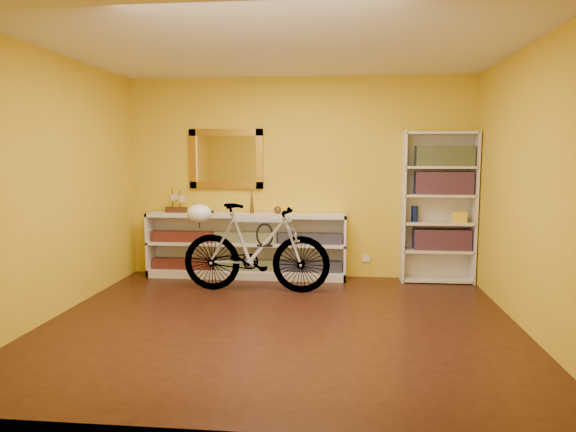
# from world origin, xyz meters

# --- Properties ---
(floor) EXTENTS (4.50, 4.00, 0.01)m
(floor) POSITION_xyz_m (0.00, 0.00, -0.01)
(floor) COLOR black
(floor) RESTS_ON ground
(ceiling) EXTENTS (4.50, 4.00, 0.01)m
(ceiling) POSITION_xyz_m (0.00, 0.00, 2.60)
(ceiling) COLOR silver
(ceiling) RESTS_ON ground
(back_wall) EXTENTS (4.50, 0.01, 2.60)m
(back_wall) POSITION_xyz_m (0.00, 2.00, 1.30)
(back_wall) COLOR gold
(back_wall) RESTS_ON ground
(left_wall) EXTENTS (0.01, 4.00, 2.60)m
(left_wall) POSITION_xyz_m (-2.25, 0.00, 1.30)
(left_wall) COLOR gold
(left_wall) RESTS_ON ground
(right_wall) EXTENTS (0.01, 4.00, 2.60)m
(right_wall) POSITION_xyz_m (2.25, 0.00, 1.30)
(right_wall) COLOR gold
(right_wall) RESTS_ON ground
(gilt_mirror) EXTENTS (0.98, 0.06, 0.78)m
(gilt_mirror) POSITION_xyz_m (-0.95, 1.97, 1.55)
(gilt_mirror) COLOR olive
(gilt_mirror) RESTS_ON back_wall
(wall_socket) EXTENTS (0.09, 0.02, 0.09)m
(wall_socket) POSITION_xyz_m (0.90, 1.99, 0.25)
(wall_socket) COLOR silver
(wall_socket) RESTS_ON back_wall
(console_unit) EXTENTS (2.60, 0.35, 0.85)m
(console_unit) POSITION_xyz_m (-0.67, 1.81, 0.42)
(console_unit) COLOR silver
(console_unit) RESTS_ON floor
(cd_row_lower) EXTENTS (2.50, 0.13, 0.14)m
(cd_row_lower) POSITION_xyz_m (-0.67, 1.79, 0.17)
(cd_row_lower) COLOR black
(cd_row_lower) RESTS_ON console_unit
(cd_row_upper) EXTENTS (2.50, 0.13, 0.14)m
(cd_row_upper) POSITION_xyz_m (-0.67, 1.79, 0.54)
(cd_row_upper) COLOR navy
(cd_row_upper) RESTS_ON console_unit
(model_ship) EXTENTS (0.29, 0.14, 0.33)m
(model_ship) POSITION_xyz_m (-1.59, 1.81, 1.02)
(model_ship) COLOR #38210F
(model_ship) RESTS_ON console_unit
(toy_car) EXTENTS (0.00, 0.00, 0.00)m
(toy_car) POSITION_xyz_m (-1.15, 1.81, 0.85)
(toy_car) COLOR black
(toy_car) RESTS_ON console_unit
(bronze_ornament) EXTENTS (0.06, 0.06, 0.33)m
(bronze_ornament) POSITION_xyz_m (-0.58, 1.81, 1.02)
(bronze_ornament) COLOR brown
(bronze_ornament) RESTS_ON console_unit
(decorative_orb) EXTENTS (0.10, 0.10, 0.10)m
(decorative_orb) POSITION_xyz_m (-0.25, 1.81, 0.90)
(decorative_orb) COLOR brown
(decorative_orb) RESTS_ON console_unit
(bookcase) EXTENTS (0.90, 0.30, 1.90)m
(bookcase) POSITION_xyz_m (1.78, 1.84, 0.95)
(bookcase) COLOR silver
(bookcase) RESTS_ON floor
(book_row_a) EXTENTS (0.70, 0.22, 0.26)m
(book_row_a) POSITION_xyz_m (1.83, 1.84, 0.55)
(book_row_a) COLOR maroon
(book_row_a) RESTS_ON bookcase
(book_row_b) EXTENTS (0.70, 0.22, 0.28)m
(book_row_b) POSITION_xyz_m (1.83, 1.84, 1.25)
(book_row_b) COLOR maroon
(book_row_b) RESTS_ON bookcase
(book_row_c) EXTENTS (0.70, 0.22, 0.25)m
(book_row_c) POSITION_xyz_m (1.83, 1.84, 1.59)
(book_row_c) COLOR navy
(book_row_c) RESTS_ON bookcase
(travel_mug) EXTENTS (0.09, 0.09, 0.20)m
(travel_mug) POSITION_xyz_m (1.49, 1.82, 0.87)
(travel_mug) COLOR navy
(travel_mug) RESTS_ON bookcase
(red_tin) EXTENTS (0.15, 0.15, 0.17)m
(red_tin) POSITION_xyz_m (1.58, 1.87, 1.55)
(red_tin) COLOR maroon
(red_tin) RESTS_ON bookcase
(yellow_bag) EXTENTS (0.20, 0.15, 0.14)m
(yellow_bag) POSITION_xyz_m (2.03, 1.80, 0.84)
(yellow_bag) COLOR yellow
(yellow_bag) RESTS_ON bookcase
(bicycle) EXTENTS (0.50, 1.78, 1.04)m
(bicycle) POSITION_xyz_m (-0.42, 1.12, 0.52)
(bicycle) COLOR silver
(bicycle) RESTS_ON floor
(helmet) EXTENTS (0.29, 0.28, 0.22)m
(helmet) POSITION_xyz_m (-1.10, 1.14, 0.92)
(helmet) COLOR white
(helmet) RESTS_ON bicycle
(u_lock) EXTENTS (0.21, 0.02, 0.21)m
(u_lock) POSITION_xyz_m (-0.32, 1.12, 0.68)
(u_lock) COLOR black
(u_lock) RESTS_ON bicycle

